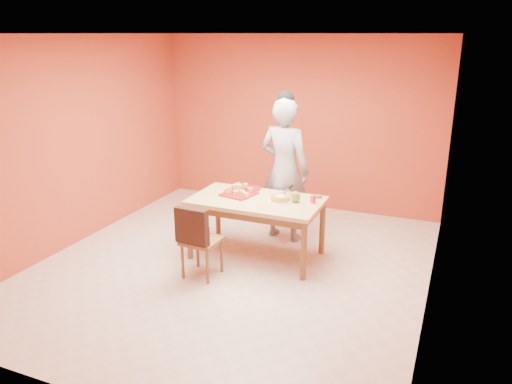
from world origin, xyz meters
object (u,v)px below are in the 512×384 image
at_px(sponge_cake, 280,198).
at_px(checker_tin, 318,196).
at_px(pastry_platter, 239,194).
at_px(dining_chair, 201,239).
at_px(red_dinner_plate, 250,188).
at_px(egg_ornament, 296,197).
at_px(person, 285,170).
at_px(dining_table, 256,206).
at_px(magenta_glass, 313,199).

distance_m(sponge_cake, checker_tin, 0.50).
bearing_deg(checker_tin, pastry_platter, -163.47).
distance_m(dining_chair, sponge_cake, 1.09).
bearing_deg(dining_chair, red_dinner_plate, 84.96).
height_order(sponge_cake, egg_ornament, egg_ornament).
xyz_separation_m(dining_chair, red_dinner_plate, (0.14, 1.10, 0.31)).
bearing_deg(person, egg_ornament, 128.60).
bearing_deg(sponge_cake, dining_chair, -130.65).
xyz_separation_m(red_dinner_plate, sponge_cake, (0.53, -0.32, 0.03)).
distance_m(egg_ornament, checker_tin, 0.35).
xyz_separation_m(dining_table, sponge_cake, (0.30, 0.03, 0.13)).
bearing_deg(person, red_dinner_plate, 54.86).
bearing_deg(egg_ornament, person, 108.04).
bearing_deg(dining_table, sponge_cake, 5.98).
bearing_deg(dining_chair, person, 74.01).
height_order(pastry_platter, sponge_cake, sponge_cake).
bearing_deg(egg_ornament, sponge_cake, 178.98).
bearing_deg(magenta_glass, dining_chair, -140.16).
xyz_separation_m(dining_chair, egg_ornament, (0.86, 0.82, 0.37)).
relative_size(magenta_glass, checker_tin, 0.95).
relative_size(person, checker_tin, 19.62).
relative_size(dining_chair, egg_ornament, 6.25).
height_order(person, egg_ornament, person).
xyz_separation_m(sponge_cake, checker_tin, (0.38, 0.32, -0.02)).
bearing_deg(egg_ornament, pastry_platter, 167.81).
bearing_deg(dining_table, checker_tin, 27.24).
height_order(dining_chair, egg_ornament, egg_ornament).
bearing_deg(magenta_glass, checker_tin, 90.00).
distance_m(sponge_cake, magenta_glass, 0.39).
xyz_separation_m(pastry_platter, checker_tin, (0.95, 0.28, 0.00)).
relative_size(sponge_cake, magenta_glass, 2.55).
bearing_deg(red_dinner_plate, dining_table, -56.50).
distance_m(dining_chair, magenta_glass, 1.42).
bearing_deg(red_dinner_plate, checker_tin, 0.00).
xyz_separation_m(pastry_platter, magenta_glass, (0.95, 0.06, 0.04)).
xyz_separation_m(egg_ornament, magenta_glass, (0.20, 0.06, -0.02)).
relative_size(egg_ornament, checker_tin, 1.45).
distance_m(dining_table, red_dinner_plate, 0.43).
xyz_separation_m(dining_chair, person, (0.48, 1.46, 0.50)).
bearing_deg(magenta_glass, sponge_cake, -165.79).
xyz_separation_m(person, pastry_platter, (-0.38, -0.64, -0.19)).
bearing_deg(magenta_glass, egg_ornament, -162.95).
xyz_separation_m(red_dinner_plate, checker_tin, (0.91, 0.00, 0.01)).
height_order(person, magenta_glass, person).
bearing_deg(sponge_cake, egg_ornament, 11.09).
bearing_deg(pastry_platter, egg_ornament, -0.07).
bearing_deg(dining_table, magenta_glass, 10.66).
relative_size(person, egg_ornament, 13.57).
bearing_deg(red_dinner_plate, magenta_glass, -13.69).
relative_size(dining_table, magenta_glass, 17.15).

